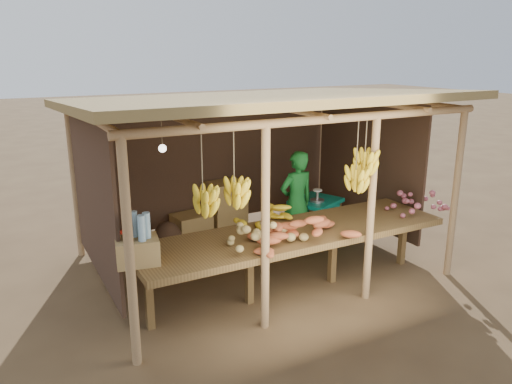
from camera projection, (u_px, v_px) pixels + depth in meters
name	position (u px, v px, depth m)	size (l,w,h in m)	color
ground	(256.00, 264.00, 7.00)	(60.00, 60.00, 0.00)	brown
stall_structure	(255.00, 131.00, 6.36)	(4.70, 3.50, 2.43)	#A17B53
counter	(293.00, 236.00, 6.00)	(3.90, 1.05, 0.80)	brown
potato_heap	(262.00, 229.00, 5.51)	(0.94, 0.57, 0.36)	tan
sweet_potato_heap	(299.00, 225.00, 5.65)	(1.14, 0.68, 0.36)	#AD502C
onion_heap	(420.00, 199.00, 6.67)	(0.81, 0.49, 0.36)	#A24E5D
banana_pile	(266.00, 209.00, 6.24)	(0.68, 0.41, 0.35)	yellow
tomato_basin	(127.00, 242.00, 5.41)	(0.40, 0.40, 0.21)	navy
bottle_box	(137.00, 244.00, 5.02)	(0.48, 0.40, 0.53)	#9F7C47
vendor	(296.00, 203.00, 7.23)	(0.56, 0.37, 1.53)	#186D28
tarp_crate	(315.00, 218.00, 7.84)	(0.90, 0.85, 0.86)	brown
carton_stack	(215.00, 215.00, 7.88)	(1.19, 0.48, 0.88)	#9F7C47
burlap_sacks	(154.00, 240.00, 7.17)	(0.84, 0.44, 0.60)	#422B1E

